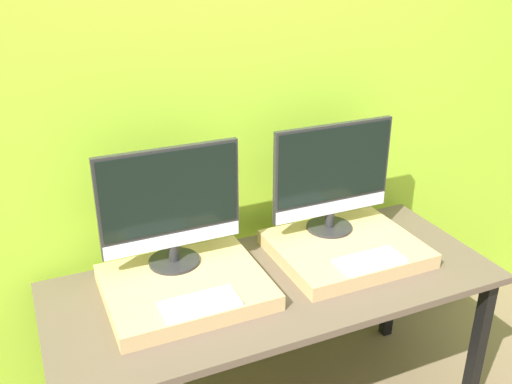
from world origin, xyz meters
name	(u,v)px	position (x,y,z in m)	size (l,w,h in m)	color
wall_back	(232,112)	(0.00, 0.80, 1.30)	(8.00, 0.04, 2.60)	#9ED12D
workbench	(275,295)	(0.00, 0.37, 0.66)	(1.76, 0.73, 0.74)	brown
wooden_riser_left	(185,287)	(-0.35, 0.42, 0.77)	(0.59, 0.49, 0.06)	tan
monitor_left	(171,204)	(-0.35, 0.55, 1.05)	(0.54, 0.20, 0.48)	#282828
keyboard_left	(200,303)	(-0.35, 0.24, 0.81)	(0.27, 0.13, 0.01)	silver
wooden_riser_right	(345,249)	(0.35, 0.42, 0.77)	(0.59, 0.49, 0.06)	tan
monitor_right	(332,175)	(0.35, 0.55, 1.05)	(0.54, 0.20, 0.48)	#282828
keyboard_right	(370,260)	(0.35, 0.24, 0.81)	(0.27, 0.13, 0.01)	silver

